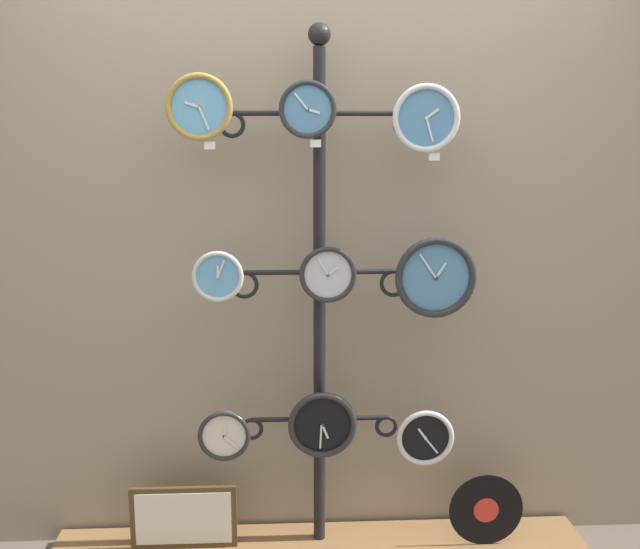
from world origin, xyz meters
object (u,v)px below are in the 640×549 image
object	(u,v)px
clock_middle_center	(328,274)
clock_bottom_center	(322,424)
clock_top_center	(308,109)
clock_middle_left	(218,276)
display_stand	(319,375)
clock_top_left	(199,107)
clock_middle_right	(436,277)
vinyl_record	(486,510)
clock_bottom_left	(224,435)
clock_bottom_right	(425,437)
picture_frame	(184,518)
clock_top_right	(426,118)

from	to	relation	value
clock_middle_center	clock_bottom_center	world-z (taller)	clock_middle_center
clock_top_center	clock_bottom_center	xyz separation A→B (m)	(0.05, -0.03, -1.21)
clock_middle_left	display_stand	bearing A→B (deg)	14.19
clock_top_left	clock_middle_right	size ratio (longest dim) A/B	0.77
clock_middle_left	vinyl_record	size ratio (longest dim) A/B	0.64
vinyl_record	clock_bottom_center	bearing A→B (deg)	-179.01
clock_top_center	clock_bottom_left	xyz separation A→B (m)	(-0.33, -0.04, -1.24)
display_stand	clock_middle_center	distance (m)	0.43
clock_middle_left	vinyl_record	distance (m)	1.45
clock_middle_left	clock_bottom_center	xyz separation A→B (m)	(0.39, -0.00, -0.60)
display_stand	clock_middle_right	world-z (taller)	display_stand
clock_bottom_center	vinyl_record	size ratio (longest dim) A/B	0.89
vinyl_record	clock_middle_right	bearing A→B (deg)	-178.60
clock_top_center	clock_bottom_right	xyz separation A→B (m)	(0.46, -0.04, -1.27)
clock_middle_left	clock_middle_right	distance (m)	0.83
clock_top_left	clock_top_center	size ratio (longest dim) A/B	1.14
clock_middle_right	vinyl_record	size ratio (longest dim) A/B	1.03
clock_top_center	clock_bottom_left	world-z (taller)	clock_top_center
display_stand	clock_middle_center	xyz separation A→B (m)	(0.03, -0.08, 0.42)
display_stand	clock_bottom_center	distance (m)	0.20
clock_top_center	picture_frame	xyz separation A→B (m)	(-0.51, 0.02, -1.62)
clock_top_center	vinyl_record	xyz separation A→B (m)	(0.73, -0.02, -1.60)
clock_middle_right	clock_top_right	bearing A→B (deg)	165.78
clock_bottom_center	picture_frame	distance (m)	0.70
clock_bottom_right	clock_middle_right	bearing A→B (deg)	34.36
clock_bottom_center	clock_middle_center	bearing A→B (deg)	48.96
clock_top_center	vinyl_record	bearing A→B (deg)	-1.25
clock_top_left	clock_middle_right	distance (m)	1.08
clock_middle_center	picture_frame	xyz separation A→B (m)	(-0.58, 0.03, -1.01)
clock_bottom_right	picture_frame	xyz separation A→B (m)	(-0.97, 0.06, -0.35)
clock_top_right	clock_middle_center	bearing A→B (deg)	178.97
clock_middle_right	clock_top_center	bearing A→B (deg)	177.45
display_stand	clock_bottom_right	size ratio (longest dim) A/B	9.27
clock_bottom_center	clock_bottom_left	bearing A→B (deg)	-178.34
clock_bottom_left	clock_middle_center	bearing A→B (deg)	5.08
clock_top_left	clock_bottom_left	xyz separation A→B (m)	(0.06, -0.02, -1.25)
clock_top_right	clock_middle_right	size ratio (longest dim) A/B	0.80
clock_top_right	clock_middle_center	world-z (taller)	clock_top_right
clock_bottom_right	vinyl_record	bearing A→B (deg)	5.11
clock_middle_right	clock_bottom_left	size ratio (longest dim) A/B	1.53
clock_bottom_center	clock_top_left	bearing A→B (deg)	179.06
clock_middle_right	clock_bottom_center	distance (m)	0.73
clock_middle_center	clock_bottom_right	xyz separation A→B (m)	(0.39, -0.04, -0.65)
clock_top_left	clock_middle_right	xyz separation A→B (m)	(0.88, -0.00, -0.63)
clock_top_left	vinyl_record	xyz separation A→B (m)	(1.12, 0.00, -1.61)
clock_bottom_center	clock_bottom_right	world-z (taller)	clock_bottom_center
clock_middle_right	clock_bottom_right	size ratio (longest dim) A/B	1.37
clock_middle_center	clock_bottom_right	size ratio (longest dim) A/B	0.95
clock_middle_left	clock_bottom_left	size ratio (longest dim) A/B	0.95
clock_bottom_center	picture_frame	bearing A→B (deg)	174.75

